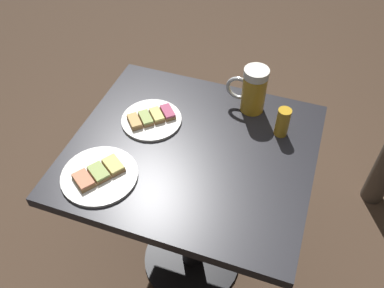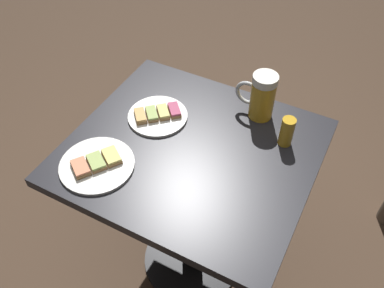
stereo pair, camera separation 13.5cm
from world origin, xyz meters
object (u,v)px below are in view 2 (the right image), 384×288
at_px(plate_far, 158,115).
at_px(beer_mug, 261,96).
at_px(plate_near, 97,164).
at_px(beer_glass_small, 287,132).

bearing_deg(plate_far, beer_mug, -150.15).
bearing_deg(plate_far, plate_near, 79.39).
xyz_separation_m(plate_near, beer_glass_small, (-0.49, -0.37, 0.04)).
xyz_separation_m(beer_mug, beer_glass_small, (-0.13, 0.09, -0.03)).
bearing_deg(beer_mug, plate_far, 29.85).
relative_size(plate_far, beer_glass_small, 1.99).
relative_size(beer_mug, beer_glass_small, 1.63).
distance_m(plate_near, beer_glass_small, 0.62).
bearing_deg(plate_near, plate_far, -100.61).
height_order(plate_far, beer_mug, beer_mug).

